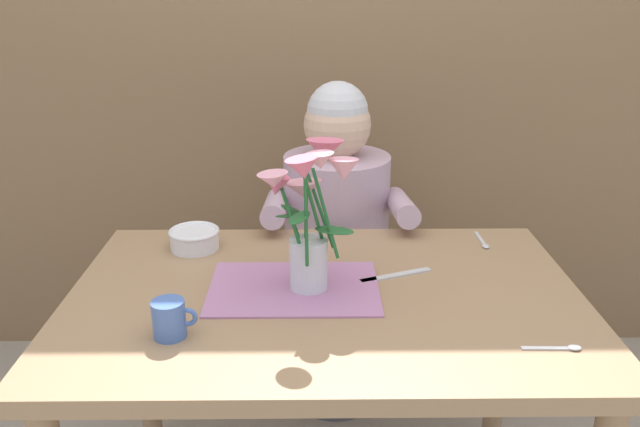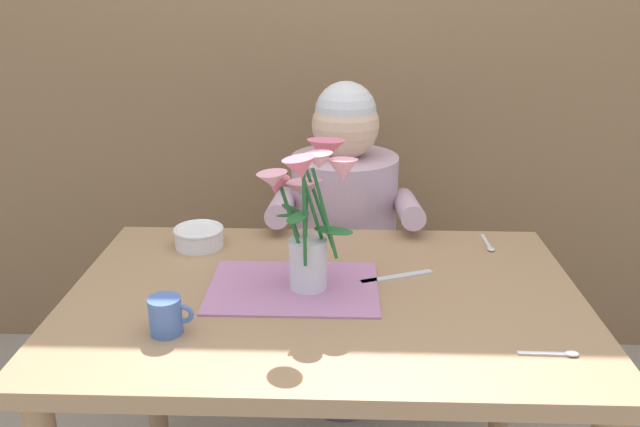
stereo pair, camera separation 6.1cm
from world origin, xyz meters
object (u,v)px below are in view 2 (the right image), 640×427
ceramic_bowl (199,236)px  tea_cup (166,316)px  seated_person (344,255)px  flower_vase (309,209)px  dinner_knife (397,277)px

ceramic_bowl → tea_cup: size_ratio=1.46×
seated_person → ceramic_bowl: (-0.40, -0.35, 0.21)m
tea_cup → flower_vase: bearing=36.6°
flower_vase → dinner_knife: flower_vase is taller
seated_person → ceramic_bowl: size_ratio=8.35×
seated_person → dinner_knife: (0.13, -0.53, 0.18)m
dinner_knife → tea_cup: bearing=-172.4°
flower_vase → tea_cup: (-0.28, -0.21, -0.16)m
ceramic_bowl → dinner_knife: (0.52, -0.18, -0.03)m
ceramic_bowl → tea_cup: bearing=-86.4°
dinner_knife → tea_cup: size_ratio=2.04×
dinner_knife → tea_cup: (-0.50, -0.27, 0.04)m
seated_person → ceramic_bowl: seated_person is taller
seated_person → flower_vase: seated_person is taller
flower_vase → dinner_knife: (0.21, 0.06, -0.20)m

